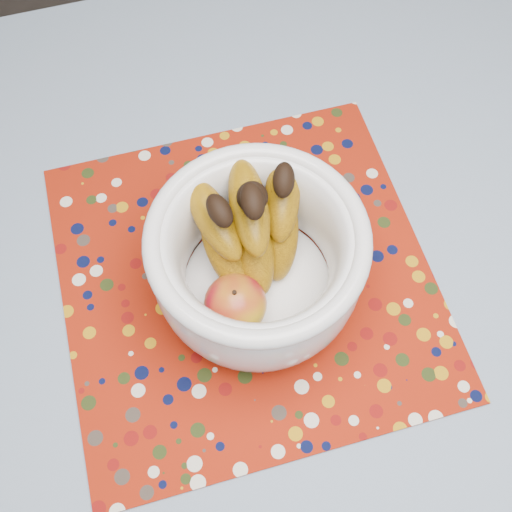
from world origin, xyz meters
name	(u,v)px	position (x,y,z in m)	size (l,w,h in m)	color
table	(325,359)	(0.00, 0.00, 0.67)	(1.20, 1.20, 0.75)	brown
tablecloth	(332,340)	(0.00, 0.00, 0.76)	(1.32, 1.32, 0.01)	slate
placemat	(246,277)	(-0.08, 0.11, 0.76)	(0.46, 0.46, 0.00)	maroon
fruit_bowl	(256,252)	(-0.07, 0.09, 0.85)	(0.24, 0.25, 0.19)	white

